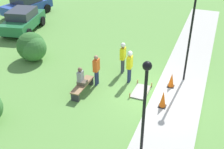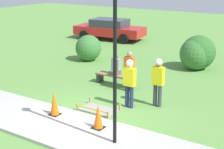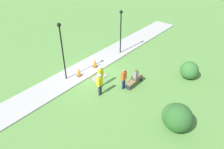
{
  "view_description": "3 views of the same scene",
  "coord_description": "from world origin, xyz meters",
  "px_view_note": "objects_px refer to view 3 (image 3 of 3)",
  "views": [
    {
      "loc": [
        -10.99,
        -2.18,
        7.69
      ],
      "look_at": [
        -0.44,
        1.92,
        0.96
      ],
      "focal_mm": 45.0,
      "sensor_mm": 36.0,
      "label": 1
    },
    {
      "loc": [
        6.33,
        -8.31,
        4.63
      ],
      "look_at": [
        -0.23,
        1.81,
        0.96
      ],
      "focal_mm": 55.0,
      "sensor_mm": 36.0,
      "label": 2
    },
    {
      "loc": [
        10.21,
        10.31,
        9.51
      ],
      "look_at": [
        0.35,
        2.18,
        1.14
      ],
      "focal_mm": 35.0,
      "sensor_mm": 36.0,
      "label": 3
    }
  ],
  "objects_px": {
    "traffic_cone_far_patch": "(79,72)",
    "worker_supervisor": "(100,82)",
    "bystander_in_orange_shirt": "(124,78)",
    "person_seated_on_bench": "(136,76)",
    "lamppost_far": "(121,26)",
    "park_bench": "(135,81)",
    "traffic_cone_near_patch": "(95,63)",
    "worker_assistant": "(101,74)",
    "lamppost_near": "(62,45)"
  },
  "relations": [
    {
      "from": "person_seated_on_bench",
      "to": "lamppost_far",
      "type": "xyz_separation_m",
      "value": [
        -3.25,
        -3.89,
        1.87
      ]
    },
    {
      "from": "traffic_cone_far_patch",
      "to": "bystander_in_orange_shirt",
      "type": "distance_m",
      "value": 3.72
    },
    {
      "from": "bystander_in_orange_shirt",
      "to": "lamppost_near",
      "type": "xyz_separation_m",
      "value": [
        1.9,
        -4.04,
        2.03
      ]
    },
    {
      "from": "traffic_cone_near_patch",
      "to": "worker_assistant",
      "type": "distance_m",
      "value": 2.68
    },
    {
      "from": "traffic_cone_near_patch",
      "to": "person_seated_on_bench",
      "type": "relative_size",
      "value": 0.91
    },
    {
      "from": "lamppost_far",
      "to": "lamppost_near",
      "type": "bearing_deg",
      "value": -5.17
    },
    {
      "from": "lamppost_near",
      "to": "lamppost_far",
      "type": "bearing_deg",
      "value": 174.83
    },
    {
      "from": "lamppost_near",
      "to": "traffic_cone_far_patch",
      "type": "bearing_deg",
      "value": 151.41
    },
    {
      "from": "person_seated_on_bench",
      "to": "worker_assistant",
      "type": "bearing_deg",
      "value": -46.67
    },
    {
      "from": "park_bench",
      "to": "lamppost_near",
      "type": "distance_m",
      "value": 5.82
    },
    {
      "from": "traffic_cone_far_patch",
      "to": "park_bench",
      "type": "relative_size",
      "value": 0.43
    },
    {
      "from": "worker_assistant",
      "to": "traffic_cone_far_patch",
      "type": "bearing_deg",
      "value": -85.64
    },
    {
      "from": "worker_assistant",
      "to": "person_seated_on_bench",
      "type": "bearing_deg",
      "value": 133.33
    },
    {
      "from": "worker_supervisor",
      "to": "person_seated_on_bench",
      "type": "bearing_deg",
      "value": 154.34
    },
    {
      "from": "traffic_cone_far_patch",
      "to": "lamppost_far",
      "type": "height_order",
      "value": "lamppost_far"
    },
    {
      "from": "traffic_cone_near_patch",
      "to": "traffic_cone_far_patch",
      "type": "distance_m",
      "value": 1.76
    },
    {
      "from": "traffic_cone_far_patch",
      "to": "lamppost_near",
      "type": "xyz_separation_m",
      "value": [
        0.9,
        -0.49,
        2.48
      ]
    },
    {
      "from": "traffic_cone_near_patch",
      "to": "person_seated_on_bench",
      "type": "xyz_separation_m",
      "value": [
        -0.13,
        3.92,
        0.31
      ]
    },
    {
      "from": "worker_assistant",
      "to": "bystander_in_orange_shirt",
      "type": "distance_m",
      "value": 1.67
    },
    {
      "from": "park_bench",
      "to": "bystander_in_orange_shirt",
      "type": "xyz_separation_m",
      "value": [
        0.89,
        -0.35,
        0.59
      ]
    },
    {
      "from": "lamppost_far",
      "to": "worker_assistant",
      "type": "bearing_deg",
      "value": 22.42
    },
    {
      "from": "park_bench",
      "to": "worker_assistant",
      "type": "xyz_separation_m",
      "value": [
        1.73,
        -1.79,
        0.71
      ]
    },
    {
      "from": "person_seated_on_bench",
      "to": "bystander_in_orange_shirt",
      "type": "distance_m",
      "value": 0.98
    },
    {
      "from": "worker_supervisor",
      "to": "worker_assistant",
      "type": "bearing_deg",
      "value": -141.18
    },
    {
      "from": "traffic_cone_far_patch",
      "to": "bystander_in_orange_shirt",
      "type": "height_order",
      "value": "bystander_in_orange_shirt"
    },
    {
      "from": "park_bench",
      "to": "bystander_in_orange_shirt",
      "type": "relative_size",
      "value": 1.06
    },
    {
      "from": "worker_supervisor",
      "to": "lamppost_far",
      "type": "xyz_separation_m",
      "value": [
        -5.76,
        -2.68,
        1.64
      ]
    },
    {
      "from": "worker_assistant",
      "to": "bystander_in_orange_shirt",
      "type": "height_order",
      "value": "worker_assistant"
    },
    {
      "from": "park_bench",
      "to": "person_seated_on_bench",
      "type": "xyz_separation_m",
      "value": [
        0.0,
        0.05,
        0.48
      ]
    },
    {
      "from": "bystander_in_orange_shirt",
      "to": "lamppost_far",
      "type": "bearing_deg",
      "value": -139.88
    },
    {
      "from": "person_seated_on_bench",
      "to": "worker_assistant",
      "type": "xyz_separation_m",
      "value": [
        1.73,
        -1.84,
        0.23
      ]
    },
    {
      "from": "traffic_cone_far_patch",
      "to": "worker_supervisor",
      "type": "bearing_deg",
      "value": 77.26
    },
    {
      "from": "worker_assistant",
      "to": "lamppost_far",
      "type": "relative_size",
      "value": 0.44
    },
    {
      "from": "person_seated_on_bench",
      "to": "lamppost_near",
      "type": "distance_m",
      "value": 5.66
    },
    {
      "from": "park_bench",
      "to": "worker_supervisor",
      "type": "bearing_deg",
      "value": -24.72
    },
    {
      "from": "traffic_cone_near_patch",
      "to": "worker_supervisor",
      "type": "xyz_separation_m",
      "value": [
        2.38,
        2.71,
        0.53
      ]
    },
    {
      "from": "traffic_cone_near_patch",
      "to": "park_bench",
      "type": "relative_size",
      "value": 0.47
    },
    {
      "from": "bystander_in_orange_shirt",
      "to": "park_bench",
      "type": "bearing_deg",
      "value": 158.68
    },
    {
      "from": "traffic_cone_far_patch",
      "to": "worker_assistant",
      "type": "height_order",
      "value": "worker_assistant"
    },
    {
      "from": "traffic_cone_far_patch",
      "to": "worker_supervisor",
      "type": "distance_m",
      "value": 2.87
    },
    {
      "from": "person_seated_on_bench",
      "to": "worker_assistant",
      "type": "relative_size",
      "value": 0.51
    },
    {
      "from": "traffic_cone_far_patch",
      "to": "worker_assistant",
      "type": "distance_m",
      "value": 2.19
    },
    {
      "from": "park_bench",
      "to": "person_seated_on_bench",
      "type": "distance_m",
      "value": 0.49
    },
    {
      "from": "worker_assistant",
      "to": "lamppost_far",
      "type": "xyz_separation_m",
      "value": [
        -4.98,
        -2.06,
        1.65
      ]
    },
    {
      "from": "worker_assistant",
      "to": "lamppost_near",
      "type": "relative_size",
      "value": 0.39
    },
    {
      "from": "traffic_cone_far_patch",
      "to": "worker_assistant",
      "type": "bearing_deg",
      "value": 94.36
    },
    {
      "from": "park_bench",
      "to": "person_seated_on_bench",
      "type": "relative_size",
      "value": 1.94
    },
    {
      "from": "park_bench",
      "to": "bystander_in_orange_shirt",
      "type": "distance_m",
      "value": 1.13
    },
    {
      "from": "park_bench",
      "to": "traffic_cone_far_patch",
      "type": "bearing_deg",
      "value": -64.11
    },
    {
      "from": "park_bench",
      "to": "lamppost_far",
      "type": "relative_size",
      "value": 0.44
    }
  ]
}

